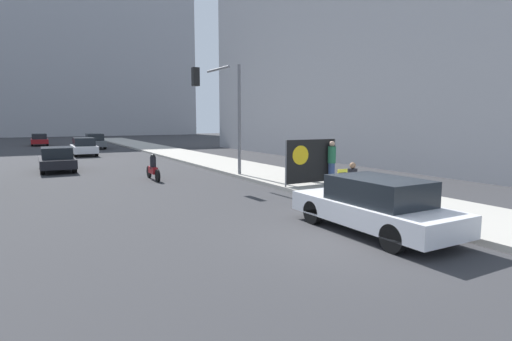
% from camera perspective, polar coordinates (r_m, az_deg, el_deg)
% --- Properties ---
extents(ground_plane, '(160.00, 160.00, 0.00)m').
position_cam_1_polar(ground_plane, '(10.14, 13.48, -9.28)').
color(ground_plane, '#303033').
extents(sidewalk_curb, '(3.80, 90.00, 0.16)m').
position_cam_1_polar(sidewalk_curb, '(24.70, -3.43, 0.69)').
color(sidewalk_curb, '#A8A399').
rests_on(sidewalk_curb, ground_plane).
extents(building_backdrop_far, '(52.00, 12.00, 40.76)m').
position_cam_1_polar(building_backdrop_far, '(89.13, -26.91, 17.68)').
color(building_backdrop_far, '#99999E').
rests_on(building_backdrop_far, ground_plane).
extents(building_backdrop_right, '(10.00, 32.00, 20.45)m').
position_cam_1_polar(building_backdrop_right, '(34.05, 14.76, 19.40)').
color(building_backdrop_right, '#99999E').
rests_on(building_backdrop_right, ground_plane).
extents(seated_protester, '(0.95, 0.77, 1.22)m').
position_cam_1_polar(seated_protester, '(14.38, 13.76, -1.12)').
color(seated_protester, '#474C56').
rests_on(seated_protester, sidewalk_curb).
extents(jogger_on_sidewalk, '(0.34, 0.34, 1.82)m').
position_cam_1_polar(jogger_on_sidewalk, '(17.24, 10.76, 1.22)').
color(jogger_on_sidewalk, '#334775').
rests_on(jogger_on_sidewalk, sidewalk_curb).
extents(pedestrian_behind, '(0.34, 0.34, 1.73)m').
position_cam_1_polar(pedestrian_behind, '(18.54, 5.93, 1.54)').
color(pedestrian_behind, '#756651').
rests_on(pedestrian_behind, sidewalk_curb).
extents(protest_banner, '(2.57, 0.06, 1.90)m').
position_cam_1_polar(protest_banner, '(16.80, 7.82, 1.36)').
color(protest_banner, slate).
rests_on(protest_banner, sidewalk_curb).
extents(traffic_light_pole, '(2.53, 2.29, 5.41)m').
position_cam_1_polar(traffic_light_pole, '(19.61, -4.71, 9.88)').
color(traffic_light_pole, slate).
rests_on(traffic_light_pole, sidewalk_curb).
extents(parked_car_curbside, '(1.82, 4.55, 1.42)m').
position_cam_1_polar(parked_car_curbside, '(10.54, 16.57, -4.75)').
color(parked_car_curbside, silver).
rests_on(parked_car_curbside, ground_plane).
extents(car_on_road_nearest, '(1.79, 4.18, 1.36)m').
position_cam_1_polar(car_on_road_nearest, '(25.23, -26.56, 1.47)').
color(car_on_road_nearest, black).
rests_on(car_on_road_nearest, ground_plane).
extents(car_on_road_midblock, '(1.79, 4.33, 1.48)m').
position_cam_1_polar(car_on_road_midblock, '(35.76, -23.37, 3.14)').
color(car_on_road_midblock, silver).
rests_on(car_on_road_midblock, ground_plane).
extents(car_on_road_distant, '(1.77, 4.39, 1.54)m').
position_cam_1_polar(car_on_road_distant, '(44.26, -22.05, 3.88)').
color(car_on_road_distant, '#565B60').
rests_on(car_on_road_distant, ground_plane).
extents(car_on_road_far_lane, '(1.76, 4.69, 1.37)m').
position_cam_1_polar(car_on_road_far_lane, '(52.92, -28.54, 3.90)').
color(car_on_road_far_lane, maroon).
rests_on(car_on_road_far_lane, ground_plane).
extents(motorcycle_on_road, '(0.28, 2.18, 1.26)m').
position_cam_1_polar(motorcycle_on_road, '(19.77, -14.49, 0.22)').
color(motorcycle_on_road, maroon).
rests_on(motorcycle_on_road, ground_plane).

